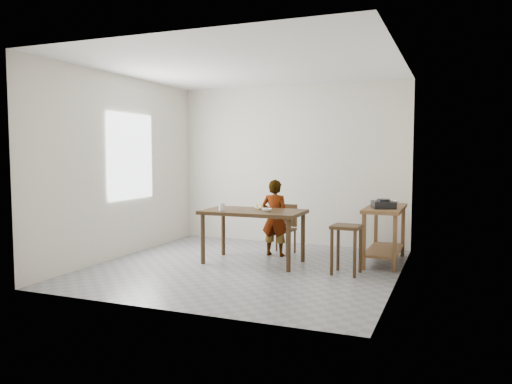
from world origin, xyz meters
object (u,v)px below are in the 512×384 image
at_px(child, 275,218).
at_px(dining_chair, 282,229).
at_px(dining_table, 253,237).
at_px(prep_counter, 385,235).
at_px(stool, 346,250).

distance_m(child, dining_chair, 0.26).
distance_m(dining_table, dining_chair, 0.76).
xyz_separation_m(prep_counter, dining_chair, (-1.55, 0.04, -0.02)).
bearing_deg(stool, prep_counter, 66.77).
bearing_deg(child, dining_chair, -106.05).
distance_m(dining_chair, stool, 1.49).
bearing_deg(dining_chair, child, -100.81).
bearing_deg(prep_counter, dining_table, -157.85).
bearing_deg(prep_counter, child, -175.62).
bearing_deg(dining_table, prep_counter, 22.15).
relative_size(child, dining_chair, 1.53).
bearing_deg(prep_counter, stool, -113.23).
bearing_deg(child, prep_counter, -175.19).
height_order(prep_counter, dining_chair, prep_counter).
height_order(dining_table, prep_counter, prep_counter).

